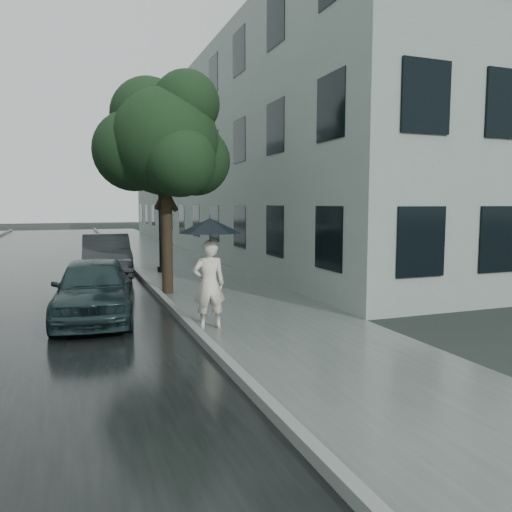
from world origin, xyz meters
name	(u,v)px	position (x,y,z in m)	size (l,w,h in m)	color
ground	(312,350)	(0.00, 0.00, 0.00)	(120.00, 120.00, 0.00)	black
sidewalk	(178,265)	(0.25, 12.00, 0.00)	(3.50, 60.00, 0.01)	slate
kerb_near	(131,266)	(-1.57, 12.00, 0.07)	(0.15, 60.00, 0.15)	slate
asphalt_road	(29,272)	(-5.08, 12.00, 0.00)	(6.85, 60.00, 0.00)	black
building_near	(242,166)	(5.47, 19.50, 4.50)	(7.02, 36.00, 9.00)	gray
pedestrian	(209,284)	(-1.20, 2.00, 0.86)	(0.62, 0.41, 1.71)	beige
umbrella	(210,226)	(-1.18, 1.97, 1.99)	(1.52, 1.52, 1.24)	black
street_tree	(164,141)	(-1.26, 6.19, 4.05)	(3.66, 3.33, 5.85)	#332619
lamp_post	(155,189)	(-0.85, 10.33, 2.90)	(0.85, 0.34, 5.06)	black
car_near	(94,288)	(-3.25, 3.55, 0.66)	(1.54, 3.82, 1.30)	#1B2C2E
car_far	(106,255)	(-2.58, 9.88, 0.70)	(1.47, 4.22, 1.39)	#26282B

